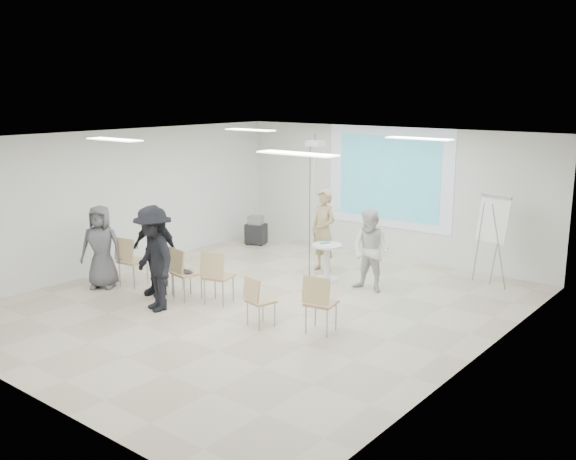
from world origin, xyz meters
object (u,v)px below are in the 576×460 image
Objects in this scene: chair_far_left at (130,258)px; flipchart_easel at (494,219)px; chair_center at (216,273)px; chair_right_inner at (257,298)px; audience_left at (155,244)px; av_cart at (256,231)px; chair_right_far at (319,299)px; chair_left_inner at (183,269)px; laptop at (188,271)px; audience_outer at (101,242)px; player_right at (371,246)px; audience_mid at (154,252)px; player_left at (324,225)px; chair_left_mid at (167,264)px; pedestal_table at (327,260)px.

chair_far_left is 0.55× the size of flipchart_easel.
chair_center is 1.37m from chair_right_inner.
audience_left is (-1.31, -0.30, 0.40)m from chair_center.
chair_right_far is at bearing -58.87° from av_cart.
flipchart_easel reaches higher than chair_left_inner.
flipchart_easel is (2.10, 4.59, 0.84)m from chair_right_inner.
chair_left_inner is 0.98× the size of chair_center.
audience_outer is (-1.83, -0.58, 0.39)m from laptop.
player_right is 2.49m from flipchart_easel.
audience_left is 4.47m from av_cart.
chair_center is 2.28m from chair_right_far.
audience_mid reaches higher than chair_right_inner.
chair_left_inner is at bearing -134.43° from player_right.
player_left is at bearing 119.82° from chair_right_inner.
audience_left is (0.79, -0.01, 0.40)m from chair_far_left.
audience_mid is at bearing -93.59° from player_left.
audience_left is at bearing -122.20° from flipchart_easel.
audience_left is at bearing 157.68° from audience_mid.
chair_left_inner is (0.55, -0.09, 0.02)m from chair_left_mid.
player_left reaches higher than chair_center.
chair_center is 0.55× the size of flipchart_easel.
player_left is (-0.46, 0.52, 0.58)m from pedestal_table.
chair_right_far is 4.42m from flipchart_easel.
player_left is at bearing 83.80° from chair_left_inner.
chair_right_inner reaches higher than pedestal_table.
audience_left is 1.24m from audience_outer.
audience_outer is at bearing -155.96° from chair_left_inner.
pedestal_table is 4.49m from audience_outer.
chair_left_mid is at bearing -12.20° from audience_outer.
audience_outer is (-4.78, -0.66, 0.34)m from chair_right_far.
audience_mid reaches higher than audience_outer.
audience_left is 0.94× the size of audience_mid.
chair_left_mid is (-1.91, -2.58, 0.13)m from pedestal_table.
chair_right_far is at bearing 33.41° from chair_right_inner.
chair_right_inner is at bearing -170.40° from chair_right_far.
chair_left_inner is 0.12m from laptop.
chair_left_inner is at bearing -85.33° from av_cart.
player_right is 0.89× the size of audience_left.
audience_outer is (-3.81, -0.27, 0.42)m from chair_right_inner.
chair_right_inner is (1.31, -0.37, -0.09)m from chair_center.
chair_left_inner is at bearing -23.17° from chair_left_mid.
audience_outer reaches higher than av_cart.
chair_left_inner reaches higher than chair_right_far.
chair_left_inner is (-2.41, -2.61, -0.31)m from player_right.
chair_right_inner is 0.87× the size of chair_right_far.
pedestal_table is at bearing 110.92° from chair_right_far.
pedestal_table is at bearing 59.96° from chair_center.
player_left is 2.00× the size of chair_center.
pedestal_table is 3.36m from flipchart_easel.
audience_outer is at bearing -117.59° from player_left.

